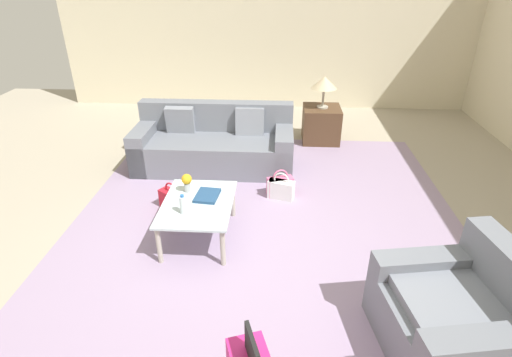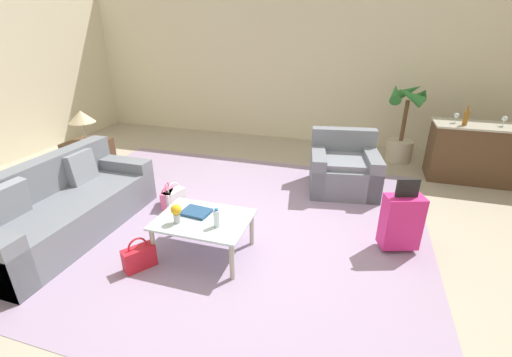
{
  "view_description": "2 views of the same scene",
  "coord_description": "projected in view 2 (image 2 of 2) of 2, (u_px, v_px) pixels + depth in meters",
  "views": [
    {
      "loc": [
        3.05,
        0.31,
        2.57
      ],
      "look_at": [
        0.15,
        0.13,
        1.02
      ],
      "focal_mm": 28.0,
      "sensor_mm": 36.0,
      "label": 1
    },
    {
      "loc": [
        1.05,
        -3.3,
        2.26
      ],
      "look_at": [
        0.09,
        -0.22,
        0.84
      ],
      "focal_mm": 24.0,
      "sensor_mm": 36.0,
      "label": 2
    }
  ],
  "objects": [
    {
      "name": "handbag_white",
      "position": [
        174.0,
        198.0,
        4.69
      ],
      "size": [
        0.23,
        0.35,
        0.36
      ],
      "color": "white",
      "rests_on": "ground"
    },
    {
      "name": "table_lamp",
      "position": [
        81.0,
        117.0,
        5.44
      ],
      "size": [
        0.41,
        0.41,
        0.5
      ],
      "color": "#ADA899",
      "rests_on": "side_table"
    },
    {
      "name": "bar_console",
      "position": [
        494.0,
        154.0,
        5.32
      ],
      "size": [
        1.87,
        0.65,
        0.91
      ],
      "color": "#513823",
      "rests_on": "ground"
    },
    {
      "name": "armchair",
      "position": [
        343.0,
        170.0,
        5.18
      ],
      "size": [
        1.11,
        1.08,
        0.86
      ],
      "color": "slate",
      "rests_on": "ground"
    },
    {
      "name": "ground_plane",
      "position": [
        254.0,
        235.0,
        4.08
      ],
      "size": [
        12.0,
        12.0,
        0.0
      ],
      "primitive_type": "plane",
      "color": "#A89E89"
    },
    {
      "name": "coffee_table_book",
      "position": [
        196.0,
        212.0,
        3.68
      ],
      "size": [
        0.32,
        0.26,
        0.03
      ],
      "primitive_type": "cube",
      "rotation": [
        0.0,
        0.0,
        -0.1
      ],
      "color": "navy",
      "rests_on": "coffee_table"
    },
    {
      "name": "coffee_table",
      "position": [
        204.0,
        223.0,
        3.6
      ],
      "size": [
        0.97,
        0.72,
        0.43
      ],
      "color": "silver",
      "rests_on": "ground"
    },
    {
      "name": "couch",
      "position": [
        62.0,
        209.0,
        4.03
      ],
      "size": [
        0.91,
        2.21,
        0.87
      ],
      "color": "slate",
      "rests_on": "ground"
    },
    {
      "name": "water_bottle",
      "position": [
        217.0,
        218.0,
        3.4
      ],
      "size": [
        0.06,
        0.06,
        0.2
      ],
      "color": "silver",
      "rests_on": "coffee_table"
    },
    {
      "name": "wine_bottle_amber",
      "position": [
        466.0,
        118.0,
        5.14
      ],
      "size": [
        0.07,
        0.07,
        0.3
      ],
      "color": "brown",
      "rests_on": "bar_console"
    },
    {
      "name": "wine_glass_leftmost",
      "position": [
        457.0,
        116.0,
        5.27
      ],
      "size": [
        0.08,
        0.08,
        0.15
      ],
      "color": "silver",
      "rests_on": "bar_console"
    },
    {
      "name": "handbag_red",
      "position": [
        139.0,
        257.0,
        3.47
      ],
      "size": [
        0.3,
        0.34,
        0.36
      ],
      "color": "red",
      "rests_on": "ground"
    },
    {
      "name": "suitcase_magenta",
      "position": [
        401.0,
        221.0,
        3.68
      ],
      "size": [
        0.45,
        0.34,
        0.85
      ],
      "color": "#D12375",
      "rests_on": "ground"
    },
    {
      "name": "side_table",
      "position": [
        90.0,
        157.0,
        5.71
      ],
      "size": [
        0.59,
        0.59,
        0.57
      ],
      "primitive_type": "cube",
      "color": "#513823",
      "rests_on": "ground"
    },
    {
      "name": "handbag_pink",
      "position": [
        168.0,
        197.0,
        4.7
      ],
      "size": [
        0.23,
        0.35,
        0.36
      ],
      "color": "pink",
      "rests_on": "ground"
    },
    {
      "name": "wall_back",
      "position": [
        314.0,
        66.0,
        7.01
      ],
      "size": [
        10.24,
        0.12,
        3.1
      ],
      "primitive_type": "cube",
      "color": "beige",
      "rests_on": "ground"
    },
    {
      "name": "flower_vase",
      "position": [
        176.0,
        212.0,
        3.46
      ],
      "size": [
        0.11,
        0.11,
        0.21
      ],
      "color": "#B2B7BC",
      "rests_on": "coffee_table"
    },
    {
      "name": "area_rug",
      "position": [
        215.0,
        219.0,
        4.42
      ],
      "size": [
        5.2,
        4.4,
        0.01
      ],
      "primitive_type": "cube",
      "color": "#9984A3",
      "rests_on": "ground"
    },
    {
      "name": "potted_palm",
      "position": [
        404.0,
        125.0,
        6.12
      ],
      "size": [
        0.64,
        0.64,
        1.42
      ],
      "color": "#BCB299",
      "rests_on": "ground"
    },
    {
      "name": "wine_glass_left_of_centre",
      "position": [
        505.0,
        119.0,
        5.09
      ],
      "size": [
        0.08,
        0.08,
        0.15
      ],
      "color": "silver",
      "rests_on": "bar_console"
    }
  ]
}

